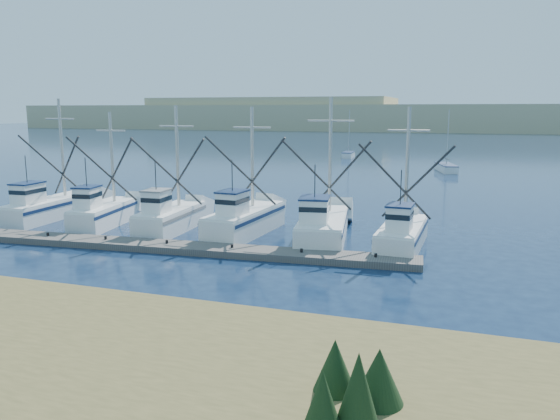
% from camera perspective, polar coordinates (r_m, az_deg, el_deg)
% --- Properties ---
extents(ground, '(500.00, 500.00, 0.00)m').
position_cam_1_polar(ground, '(23.82, -3.27, -9.27)').
color(ground, '#0B1A34').
rests_on(ground, ground).
extents(floating_dock, '(28.94, 4.00, 0.38)m').
position_cam_1_polar(floating_dock, '(32.44, -11.73, -3.77)').
color(floating_dock, '#5B5651').
rests_on(floating_dock, ground).
extents(dune_ridge, '(360.00, 60.00, 10.00)m').
position_cam_1_polar(dune_ridge, '(230.97, 16.69, 9.24)').
color(dune_ridge, tan).
rests_on(dune_ridge, ground).
extents(trawler_fleet, '(28.54, 9.11, 8.86)m').
position_cam_1_polar(trawler_fleet, '(36.39, -7.48, -0.88)').
color(trawler_fleet, white).
rests_on(trawler_fleet, ground).
extents(sailboat_near, '(3.26, 6.78, 8.10)m').
position_cam_1_polar(sailboat_near, '(75.51, 16.96, 4.24)').
color(sailboat_near, white).
rests_on(sailboat_near, ground).
extents(sailboat_far, '(1.92, 4.96, 8.10)m').
position_cam_1_polar(sailboat_far, '(94.10, 7.15, 5.76)').
color(sailboat_far, white).
rests_on(sailboat_far, ground).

